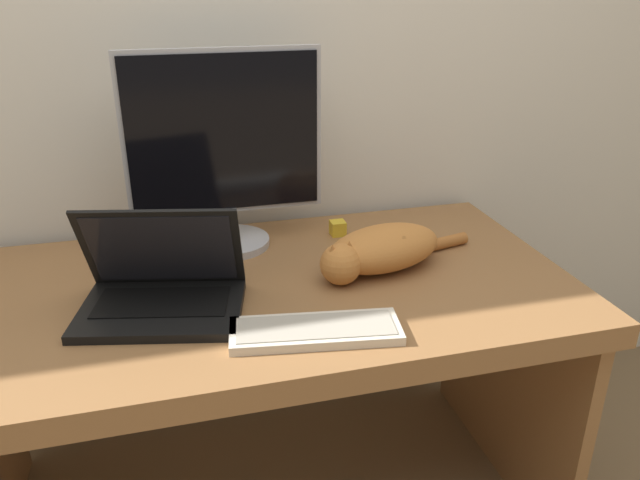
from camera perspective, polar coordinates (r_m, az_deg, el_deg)
wall_back at (r=1.79m, az=-8.68°, el=19.93°), size 6.40×0.06×2.60m
desk at (r=1.58m, az=-5.07°, el=-8.70°), size 1.49×0.78×0.71m
monitor at (r=1.63m, az=-8.69°, el=8.15°), size 0.51×0.21×0.52m
laptop at (r=1.41m, az=-14.27°, el=-4.45°), size 0.39×0.32×0.24m
external_keyboard at (r=1.29m, az=-0.41°, el=-8.29°), size 0.37×0.17×0.02m
cat at (r=1.55m, az=5.52°, el=-0.81°), size 0.45×0.23×0.11m
small_toy at (r=1.76m, az=1.63°, el=1.09°), size 0.04×0.04×0.04m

